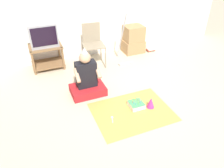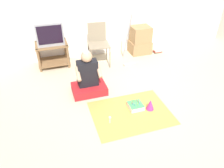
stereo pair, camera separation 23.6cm
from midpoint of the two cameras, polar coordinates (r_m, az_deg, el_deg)
ground_plane at (r=3.63m, az=10.93°, el=-6.60°), size 16.00×16.00×0.00m
tv_stand at (r=4.83m, az=-13.91°, el=7.99°), size 0.65×0.50×0.51m
tv at (r=4.69m, az=-14.66°, el=12.90°), size 0.54×0.39×0.47m
folding_chair at (r=4.70m, az=-2.21°, el=11.17°), size 0.47×0.45×0.88m
cardboard_box_stack at (r=5.34m, az=8.65°, el=11.13°), size 0.48×0.39×0.64m
dust_mop at (r=4.81m, az=5.73°, el=8.95°), size 0.28×0.46×1.12m
book_pile at (r=5.52m, az=13.02°, el=8.32°), size 0.20×0.13×0.07m
person_seated at (r=3.83m, az=-4.47°, el=1.33°), size 0.59×0.43×0.86m
party_cloth at (r=3.52m, az=6.88°, el=-7.50°), size 1.23×0.94×0.01m
birthday_cake at (r=3.59m, az=8.06°, el=-5.73°), size 0.23×0.23×0.14m
party_hat_blue at (r=3.58m, az=11.85°, el=-5.31°), size 0.13×0.13×0.18m
plastic_spoon_near at (r=3.39m, az=1.46°, el=-8.90°), size 0.06×0.14×0.01m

